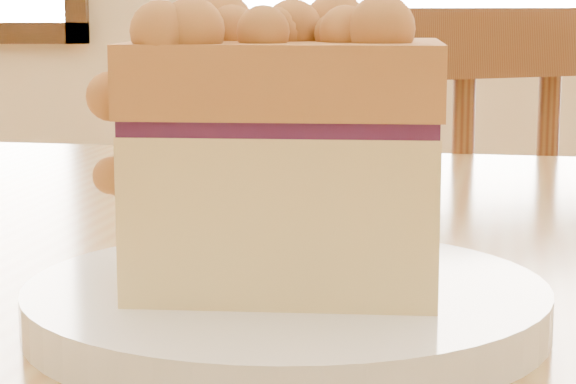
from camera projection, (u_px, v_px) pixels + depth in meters
The scene contains 2 objects.
plate at pixel (286, 306), 0.42m from camera, with size 0.19×0.19×0.02m.
cake_slice at pixel (284, 142), 0.41m from camera, with size 0.12×0.09×0.11m.
Camera 1 is at (-0.18, -0.30, 0.87)m, focal length 70.00 mm.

